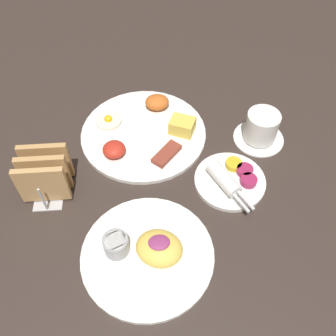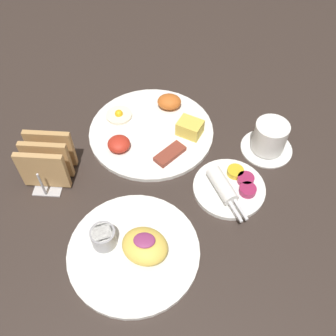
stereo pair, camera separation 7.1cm
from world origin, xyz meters
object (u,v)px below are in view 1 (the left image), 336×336
plate_foreground (147,252)px  plate_breakfast (145,131)px  coffee_cup (261,128)px  plate_condiments (230,179)px  toast_rack (45,175)px

plate_foreground → plate_breakfast: bearing=88.9°
coffee_cup → plate_breakfast: bearing=172.4°
plate_breakfast → plate_foreground: (-0.01, -0.32, 0.00)m
plate_condiments → plate_foreground: size_ratio=0.68×
plate_breakfast → coffee_cup: coffee_cup is taller
plate_breakfast → plate_condiments: bearing=-41.6°
toast_rack → coffee_cup: toast_rack is taller
toast_rack → coffee_cup: size_ratio=0.97×
plate_condiments → toast_rack: bearing=178.1°
plate_foreground → plate_condiments: bearing=40.5°
plate_breakfast → coffee_cup: 0.27m
plate_breakfast → coffee_cup: bearing=-7.6°
plate_condiments → coffee_cup: coffee_cup is taller
plate_condiments → toast_rack: size_ratio=1.49×
plate_foreground → toast_rack: bearing=139.9°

